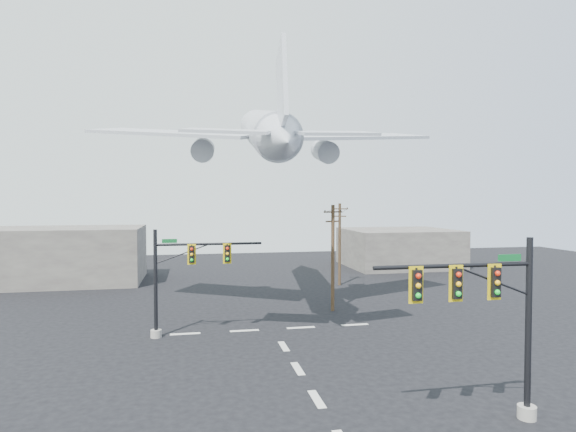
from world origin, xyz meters
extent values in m
plane|color=black|center=(0.00, 0.00, 0.00)|extent=(120.00, 120.00, 0.00)
cube|color=beige|center=(0.00, 0.00, 0.01)|extent=(0.40, 2.00, 0.01)
cube|color=beige|center=(0.00, 4.00, 0.01)|extent=(0.40, 2.00, 0.01)
cube|color=beige|center=(0.00, 8.00, 0.01)|extent=(0.40, 2.00, 0.01)
cube|color=beige|center=(-6.00, 12.00, 0.01)|extent=(2.00, 0.40, 0.01)
cube|color=beige|center=(-2.00, 12.00, 0.01)|extent=(2.00, 0.40, 0.01)
cube|color=beige|center=(2.00, 12.00, 0.01)|extent=(2.00, 0.40, 0.01)
cube|color=beige|center=(6.00, 12.00, 0.01)|extent=(2.00, 0.40, 0.01)
cylinder|color=gray|center=(8.04, -3.58, 0.27)|extent=(0.75, 0.75, 0.54)
cylinder|color=black|center=(8.04, -3.58, 3.76)|extent=(0.26, 0.26, 7.53)
cylinder|color=black|center=(4.66, -3.58, 6.45)|extent=(6.76, 0.17, 0.17)
cylinder|color=black|center=(6.35, -3.58, 5.81)|extent=(3.62, 0.09, 0.09)
cube|color=black|center=(6.35, -3.74, 5.78)|extent=(0.37, 0.32, 1.18)
cube|color=gold|center=(6.35, -3.72, 5.78)|extent=(0.59, 0.04, 1.45)
sphere|color=red|center=(6.35, -3.92, 6.15)|extent=(0.22, 0.22, 0.22)
sphere|color=#FFAA0D|center=(6.35, -3.92, 5.78)|extent=(0.22, 0.22, 0.22)
sphere|color=#0BBB23|center=(6.35, -3.92, 5.40)|extent=(0.22, 0.22, 0.22)
cube|color=black|center=(4.66, -3.74, 5.78)|extent=(0.37, 0.32, 1.18)
cube|color=gold|center=(4.66, -3.72, 5.78)|extent=(0.59, 0.04, 1.45)
sphere|color=red|center=(4.66, -3.92, 6.15)|extent=(0.22, 0.22, 0.22)
sphere|color=#FFAA0D|center=(4.66, -3.92, 5.78)|extent=(0.22, 0.22, 0.22)
sphere|color=#0BBB23|center=(4.66, -3.92, 5.40)|extent=(0.22, 0.22, 0.22)
cube|color=black|center=(2.97, -3.74, 5.78)|extent=(0.37, 0.32, 1.18)
cube|color=gold|center=(2.97, -3.72, 5.78)|extent=(0.59, 0.04, 1.45)
sphere|color=red|center=(2.97, -3.92, 6.15)|extent=(0.22, 0.22, 0.22)
sphere|color=#FFAA0D|center=(2.97, -3.92, 5.78)|extent=(0.22, 0.22, 0.22)
sphere|color=#0BBB23|center=(2.97, -3.92, 5.40)|extent=(0.22, 0.22, 0.22)
cube|color=#0B5221|center=(7.07, -3.64, 6.72)|extent=(1.02, 0.04, 0.28)
cylinder|color=gray|center=(-7.87, 11.53, 0.25)|extent=(0.71, 0.71, 0.51)
cylinder|color=black|center=(-7.87, 11.53, 3.55)|extent=(0.24, 0.24, 7.11)
cylinder|color=black|center=(-4.37, 11.53, 6.09)|extent=(6.99, 0.16, 0.16)
cylinder|color=black|center=(-6.12, 11.53, 5.48)|extent=(3.70, 0.08, 0.08)
cube|color=black|center=(-5.54, 11.38, 5.45)|extent=(0.35, 0.30, 1.12)
cube|color=gold|center=(-5.54, 11.40, 5.45)|extent=(0.56, 0.04, 1.37)
sphere|color=red|center=(-5.54, 11.20, 5.81)|extent=(0.20, 0.20, 0.20)
sphere|color=#FFAA0D|center=(-5.54, 11.20, 5.45)|extent=(0.20, 0.20, 0.20)
sphere|color=#0BBB23|center=(-5.54, 11.20, 5.10)|extent=(0.20, 0.20, 0.20)
cube|color=black|center=(-3.21, 11.38, 5.45)|extent=(0.35, 0.30, 1.12)
cube|color=gold|center=(-3.21, 11.40, 5.45)|extent=(0.56, 0.04, 1.37)
sphere|color=red|center=(-3.21, 11.20, 5.81)|extent=(0.20, 0.20, 0.20)
sphere|color=#FFAA0D|center=(-3.21, 11.20, 5.45)|extent=(0.20, 0.20, 0.20)
sphere|color=#0BBB23|center=(-3.21, 11.20, 5.10)|extent=(0.20, 0.20, 0.20)
cube|color=#0B5221|center=(-6.96, 11.47, 6.35)|extent=(0.96, 0.04, 0.26)
cylinder|color=#48351E|center=(5.70, 16.56, 4.32)|extent=(0.29, 0.29, 8.63)
cube|color=#48351E|center=(5.70, 16.56, 8.06)|extent=(1.68, 0.63, 0.12)
cube|color=#48351E|center=(5.70, 16.56, 7.29)|extent=(1.31, 0.51, 0.12)
cylinder|color=black|center=(4.96, 16.33, 8.15)|extent=(0.10, 0.10, 0.12)
cylinder|color=black|center=(5.70, 16.56, 8.15)|extent=(0.10, 0.10, 0.12)
cylinder|color=black|center=(6.43, 16.80, 8.15)|extent=(0.10, 0.10, 0.12)
cylinder|color=#48351E|center=(9.76, 27.65, 4.33)|extent=(0.29, 0.29, 8.65)
cube|color=#48351E|center=(9.76, 27.65, 8.07)|extent=(1.69, 0.70, 0.12)
cube|color=#48351E|center=(9.76, 27.65, 7.29)|extent=(1.32, 0.57, 0.12)
cylinder|color=black|center=(9.03, 27.91, 8.17)|extent=(0.10, 0.10, 0.12)
cylinder|color=black|center=(9.76, 27.65, 8.17)|extent=(0.10, 0.10, 0.12)
cylinder|color=black|center=(10.49, 27.39, 8.17)|extent=(0.10, 0.10, 0.12)
cylinder|color=black|center=(6.96, 22.11, 8.01)|extent=(4.08, 11.10, 0.03)
cylinder|color=black|center=(8.50, 22.11, 8.01)|extent=(4.10, 11.10, 0.03)
cylinder|color=silver|center=(0.50, 19.11, 14.85)|extent=(4.54, 20.87, 6.95)
cone|color=silver|center=(1.27, 31.37, 17.14)|extent=(3.56, 5.26, 4.03)
cone|color=silver|center=(-0.27, 6.84, 12.55)|extent=(3.23, 5.18, 3.71)
cube|color=silver|center=(-6.83, 18.22, 14.29)|extent=(13.76, 10.30, 1.09)
cube|color=silver|center=(7.66, 17.31, 14.29)|extent=(13.94, 9.04, 1.09)
cylinder|color=silver|center=(-4.58, 19.16, 13.15)|extent=(2.04, 3.64, 2.39)
cylinder|color=silver|center=(5.55, 18.53, 13.15)|extent=(2.04, 3.64, 2.39)
cube|color=silver|center=(-0.23, 7.39, 15.76)|extent=(0.53, 4.42, 5.72)
cube|color=silver|center=(-3.48, 7.52, 13.06)|extent=(5.52, 3.73, 0.59)
cube|color=silver|center=(3.01, 7.12, 13.06)|extent=(5.42, 3.19, 0.59)
cube|color=slate|center=(-20.00, 35.00, 3.00)|extent=(18.00, 10.00, 6.00)
cube|color=slate|center=(22.00, 40.00, 2.50)|extent=(14.00, 12.00, 5.00)
camera|label=1|loc=(-5.50, -20.83, 9.08)|focal=30.00mm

